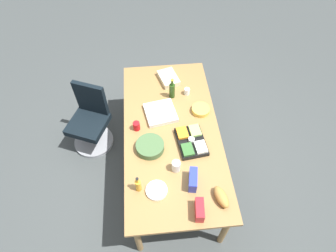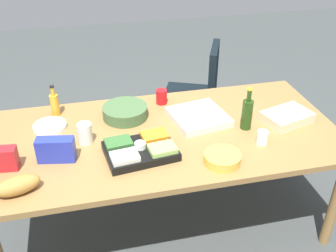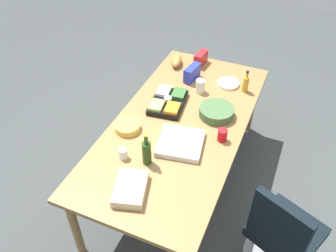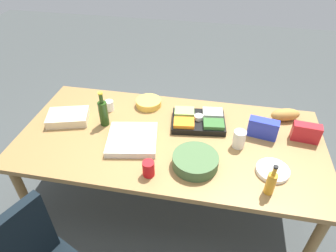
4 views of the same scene
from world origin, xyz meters
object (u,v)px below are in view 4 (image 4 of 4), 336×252
object	(u,v)px
conference_table	(170,144)
chip_bag_red	(306,133)
dressing_bottle	(271,183)
bread_loaf	(285,115)
chip_bag_blue	(263,128)
pizza_box	(132,139)
sheet_cake	(68,117)
veggie_tray	(198,120)
chip_bowl	(149,103)
wine_bottle	(103,112)
mayo_jar	(239,139)
red_solo_cup	(149,169)
salad_bowl	(195,161)
paper_cup	(110,106)
paper_plate_stack	(273,171)

from	to	relation	value
conference_table	chip_bag_red	size ratio (longest dim) A/B	11.60
dressing_bottle	bread_loaf	bearing A→B (deg)	77.03
chip_bag_blue	chip_bag_red	world-z (taller)	chip_bag_blue
pizza_box	dressing_bottle	bearing A→B (deg)	-27.27
sheet_cake	veggie_tray	size ratio (longest dim) A/B	0.70
pizza_box	chip_bowl	distance (m)	0.50
wine_bottle	chip_bag_red	xyz separation A→B (m)	(1.55, 0.10, -0.04)
mayo_jar	wine_bottle	bearing A→B (deg)	176.31
veggie_tray	red_solo_cup	bearing A→B (deg)	-113.35
conference_table	chip_bag_blue	world-z (taller)	chip_bag_blue
veggie_tray	bread_loaf	distance (m)	0.72
salad_bowl	bread_loaf	xyz separation A→B (m)	(0.66, 0.66, 0.01)
wine_bottle	chip_bag_red	size ratio (longest dim) A/B	1.49
chip_bag_blue	salad_bowl	bearing A→B (deg)	-138.57
veggie_tray	paper_cup	size ratio (longest dim) A/B	5.05
salad_bowl	chip_bowl	distance (m)	0.81
sheet_cake	salad_bowl	size ratio (longest dim) A/B	1.01
chip_bag_blue	bread_loaf	xyz separation A→B (m)	(0.20, 0.25, -0.02)
sheet_cake	bread_loaf	xyz separation A→B (m)	(1.74, 0.35, 0.02)
pizza_box	paper_cup	world-z (taller)	paper_cup
dressing_bottle	paper_cup	xyz separation A→B (m)	(-1.28, 0.67, -0.04)
wine_bottle	chip_bowl	size ratio (longest dim) A/B	1.35
chip_bowl	chip_bag_blue	bearing A→B (deg)	-14.29
salad_bowl	veggie_tray	bearing A→B (deg)	93.63
pizza_box	bread_loaf	bearing A→B (deg)	13.61
conference_table	sheet_cake	size ratio (longest dim) A/B	7.25
salad_bowl	veggie_tray	world-z (taller)	veggie_tray
conference_table	sheet_cake	distance (m)	0.86
pizza_box	chip_bag_blue	xyz separation A→B (m)	(0.95, 0.25, 0.05)
pizza_box	wine_bottle	bearing A→B (deg)	138.51
conference_table	paper_plate_stack	bearing A→B (deg)	-17.30
pizza_box	paper_plate_stack	bearing A→B (deg)	-16.94
chip_bowl	paper_plate_stack	bearing A→B (deg)	-31.57
wine_bottle	red_solo_cup	size ratio (longest dim) A/B	2.72
conference_table	paper_cup	bearing A→B (deg)	155.87
paper_plate_stack	conference_table	bearing A→B (deg)	162.70
conference_table	chip_bag_red	xyz separation A→B (m)	(1.00, 0.16, 0.14)
chip_bowl	bread_loaf	size ratio (longest dim) A/B	0.92
salad_bowl	wine_bottle	bearing A→B (deg)	157.10
chip_bowl	mayo_jar	world-z (taller)	mayo_jar
veggie_tray	chip_bag_blue	size ratio (longest dim) A/B	2.06
veggie_tray	chip_bag_blue	distance (m)	0.50
mayo_jar	sheet_cake	bearing A→B (deg)	177.76
chip_bowl	paper_cup	bearing A→B (deg)	-157.64
conference_table	chip_bag_red	bearing A→B (deg)	9.00
sheet_cake	chip_bowl	size ratio (longest dim) A/B	1.45
wine_bottle	red_solo_cup	bearing A→B (deg)	-44.25
chip_bag_red	mayo_jar	xyz separation A→B (m)	(-0.49, -0.17, -0.00)
chip_bag_red	mayo_jar	size ratio (longest dim) A/B	1.48
conference_table	bread_loaf	world-z (taller)	bread_loaf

